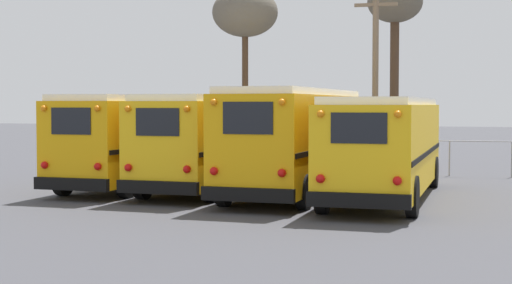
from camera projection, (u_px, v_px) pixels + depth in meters
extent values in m
plane|color=#424247|center=(255.00, 192.00, 25.34)|extent=(160.00, 160.00, 0.00)
cube|color=#E5A00C|center=(143.00, 139.00, 27.20)|extent=(2.81, 9.42, 2.60)
cube|color=white|center=(143.00, 99.00, 27.13)|extent=(2.60, 9.03, 0.20)
cube|color=black|center=(71.00, 184.00, 22.79)|extent=(2.41, 0.32, 0.36)
cube|color=black|center=(71.00, 121.00, 22.73)|extent=(1.30, 0.09, 0.78)
sphere|color=red|center=(44.00, 165.00, 23.03)|extent=(0.22, 0.22, 0.22)
sphere|color=orange|center=(44.00, 108.00, 22.95)|extent=(0.18, 0.18, 0.18)
sphere|color=red|center=(98.00, 167.00, 22.48)|extent=(0.22, 0.22, 0.22)
sphere|color=orange|center=(97.00, 109.00, 22.40)|extent=(0.18, 0.18, 0.18)
cube|color=black|center=(113.00, 144.00, 27.58)|extent=(0.47, 9.12, 0.14)
cube|color=black|center=(175.00, 145.00, 26.83)|extent=(0.47, 9.12, 0.14)
cylinder|color=black|center=(157.00, 164.00, 30.78)|extent=(0.33, 1.00, 0.99)
cylinder|color=black|center=(208.00, 166.00, 30.09)|extent=(0.33, 1.00, 0.99)
cylinder|color=black|center=(63.00, 180.00, 24.41)|extent=(0.33, 1.00, 0.99)
cylinder|color=black|center=(127.00, 182.00, 23.72)|extent=(0.33, 1.00, 0.99)
cube|color=yellow|center=(220.00, 140.00, 26.27)|extent=(2.93, 9.58, 2.59)
cube|color=white|center=(219.00, 99.00, 26.21)|extent=(2.72, 9.19, 0.20)
cube|color=black|center=(157.00, 187.00, 21.81)|extent=(2.46, 0.34, 0.36)
cube|color=black|center=(157.00, 122.00, 21.75)|extent=(1.32, 0.10, 0.78)
sphere|color=red|center=(128.00, 168.00, 22.07)|extent=(0.22, 0.22, 0.22)
sphere|color=orange|center=(128.00, 109.00, 21.99)|extent=(0.18, 0.18, 0.18)
sphere|color=red|center=(187.00, 169.00, 21.49)|extent=(0.22, 0.22, 0.22)
sphere|color=orange|center=(187.00, 109.00, 21.41)|extent=(0.18, 0.18, 0.18)
cube|color=black|center=(186.00, 145.00, 26.67)|extent=(0.55, 9.26, 0.14)
cube|color=black|center=(254.00, 147.00, 25.90)|extent=(0.55, 9.26, 0.14)
cylinder|color=black|center=(225.00, 166.00, 29.93)|extent=(0.34, 1.02, 1.01)
cylinder|color=black|center=(281.00, 167.00, 29.22)|extent=(0.34, 1.02, 1.01)
cylinder|color=black|center=(143.00, 183.00, 23.44)|extent=(0.34, 1.02, 1.01)
cylinder|color=black|center=(213.00, 185.00, 22.72)|extent=(0.34, 1.02, 1.01)
cube|color=#E5A00C|center=(296.00, 140.00, 24.52)|extent=(2.92, 9.34, 2.78)
cube|color=white|center=(296.00, 92.00, 24.45)|extent=(2.70, 8.96, 0.20)
cube|color=black|center=(247.00, 195.00, 20.16)|extent=(2.52, 0.32, 0.36)
cube|color=black|center=(248.00, 118.00, 20.09)|extent=(1.35, 0.10, 0.83)
sphere|color=red|center=(214.00, 171.00, 20.41)|extent=(0.22, 0.22, 0.22)
sphere|color=orange|center=(214.00, 102.00, 20.33)|extent=(0.18, 0.18, 0.18)
sphere|color=red|center=(282.00, 173.00, 19.83)|extent=(0.22, 0.22, 0.22)
sphere|color=orange|center=(282.00, 102.00, 19.75)|extent=(0.18, 0.18, 0.18)
cube|color=black|center=(258.00, 146.00, 24.92)|extent=(0.47, 9.03, 0.14)
cube|color=black|center=(334.00, 147.00, 24.14)|extent=(0.47, 9.03, 0.14)
cylinder|color=black|center=(289.00, 170.00, 28.08)|extent=(0.33, 0.99, 0.98)
cylinder|color=black|center=(352.00, 172.00, 27.36)|extent=(0.33, 0.99, 0.98)
cylinder|color=black|center=(224.00, 189.00, 21.79)|extent=(0.33, 0.99, 0.98)
cylinder|color=black|center=(304.00, 192.00, 21.07)|extent=(0.33, 0.99, 0.98)
cube|color=yellow|center=(386.00, 146.00, 23.50)|extent=(2.69, 10.15, 2.46)
cube|color=white|center=(386.00, 101.00, 23.44)|extent=(2.48, 9.74, 0.20)
cube|color=black|center=(358.00, 200.00, 18.68)|extent=(2.51, 0.26, 0.36)
cube|color=black|center=(359.00, 128.00, 18.63)|extent=(1.35, 0.06, 0.74)
sphere|color=red|center=(320.00, 179.00, 18.92)|extent=(0.22, 0.22, 0.22)
sphere|color=orange|center=(321.00, 114.00, 18.84)|extent=(0.18, 0.18, 0.18)
sphere|color=red|center=(397.00, 181.00, 18.39)|extent=(0.22, 0.22, 0.22)
sphere|color=orange|center=(398.00, 114.00, 18.31)|extent=(0.18, 0.18, 0.18)
cube|color=black|center=(345.00, 151.00, 23.86)|extent=(0.25, 9.89, 0.14)
cube|color=black|center=(428.00, 153.00, 23.15)|extent=(0.25, 9.89, 0.14)
cylinder|color=black|center=(367.00, 170.00, 27.46)|extent=(0.30, 1.07, 1.06)
cylinder|color=black|center=(434.00, 172.00, 26.80)|extent=(0.30, 1.07, 1.06)
cylinder|color=black|center=(323.00, 194.00, 20.30)|extent=(0.30, 1.07, 1.06)
cylinder|color=black|center=(412.00, 197.00, 19.64)|extent=(0.30, 1.07, 1.06)
cylinder|color=#75604C|center=(375.00, 77.00, 33.04)|extent=(0.26, 0.26, 8.00)
cube|color=#75604C|center=(376.00, 5.00, 32.89)|extent=(1.80, 0.14, 0.14)
cylinder|color=#473323|center=(245.00, 100.00, 34.92)|extent=(0.28, 0.28, 6.14)
ellipsoid|color=#5B5447|center=(245.00, 12.00, 34.74)|extent=(2.92, 2.92, 2.19)
cylinder|color=#473323|center=(394.00, 91.00, 36.81)|extent=(0.42, 0.42, 6.93)
ellipsoid|color=#5B5447|center=(395.00, 2.00, 36.62)|extent=(2.58, 2.58, 1.94)
cylinder|color=#939399|center=(122.00, 153.00, 34.88)|extent=(0.06, 0.06, 1.40)
cylinder|color=#939399|center=(172.00, 154.00, 34.25)|extent=(0.06, 0.06, 1.40)
cylinder|color=#939399|center=(223.00, 154.00, 33.63)|extent=(0.06, 0.06, 1.40)
cylinder|color=#939399|center=(277.00, 155.00, 33.00)|extent=(0.06, 0.06, 1.40)
cylinder|color=#939399|center=(332.00, 156.00, 32.37)|extent=(0.06, 0.06, 1.40)
cylinder|color=#939399|center=(390.00, 157.00, 31.75)|extent=(0.06, 0.06, 1.40)
cylinder|color=#939399|center=(449.00, 158.00, 31.12)|extent=(0.06, 0.06, 1.40)
cylinder|color=#939399|center=(512.00, 160.00, 30.49)|extent=(0.06, 0.06, 1.40)
cylinder|color=#939399|center=(304.00, 139.00, 32.65)|extent=(16.53, 0.04, 0.04)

